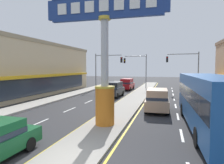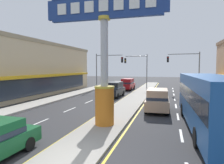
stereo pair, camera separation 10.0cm
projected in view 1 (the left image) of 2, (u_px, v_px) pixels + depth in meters
The scene contains 13 objects.
median_strip at pixel (136, 97), 24.88m from camera, with size 2.58×52.00×0.14m, color gray.
sidewalk_left at pixel (64, 96), 25.39m from camera, with size 2.28×60.00×0.18m, color #ADA89E.
sidewalk_right at pixel (220, 103), 20.52m from camera, with size 2.28×60.00×0.18m, color #ADA89E.
lane_markings at pixel (134, 99), 23.58m from camera, with size 9.32×52.00×0.01m.
district_sign at pixel (105, 58), 12.26m from camera, with size 7.72×1.25×8.10m.
storefront_left at pixel (27, 69), 27.85m from camera, with size 8.46×25.02×7.25m.
traffic_light_left_side at pixel (105, 65), 33.91m from camera, with size 4.86×0.46×6.20m.
traffic_light_right_side at pixel (186, 65), 30.60m from camera, with size 4.86×0.46×6.20m.
traffic_light_median_far at pixel (138, 65), 36.17m from camera, with size 4.20×0.46×6.20m.
bus_near_right_lane at pixel (210, 99), 11.70m from camera, with size 2.88×11.28×3.26m.
suv_far_right_lane at pixel (127, 84), 33.98m from camera, with size 2.04×4.64×1.90m.
suv_near_left_lane at pixel (157, 100), 17.16m from camera, with size 2.08×4.66×1.90m.
suv_mid_left_lane at pixel (114, 89), 25.70m from camera, with size 2.05×4.64×1.90m.
Camera 1 is at (3.77, -6.58, 3.70)m, focal length 31.77 mm.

